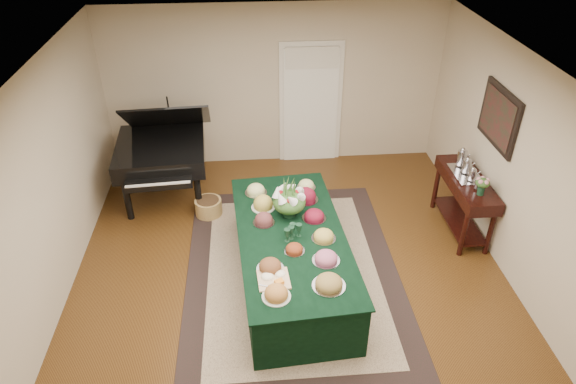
{
  "coord_description": "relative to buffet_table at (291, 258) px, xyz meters",
  "views": [
    {
      "loc": [
        -0.43,
        -4.97,
        4.52
      ],
      "look_at": [
        0.0,
        0.3,
        1.05
      ],
      "focal_mm": 32.0,
      "sensor_mm": 36.0,
      "label": 1
    }
  ],
  "objects": [
    {
      "name": "grand_piano",
      "position": [
        -1.78,
        2.1,
        0.44
      ],
      "size": [
        1.49,
        1.67,
        1.64
      ],
      "color": "black",
      "rests_on": "ground"
    },
    {
      "name": "floral_centerpiece",
      "position": [
        0.01,
        0.39,
        0.62
      ],
      "size": [
        0.43,
        0.43,
        0.43
      ],
      "color": "#153522",
      "rests_on": "buffet_table"
    },
    {
      "name": "area_rug",
      "position": [
        0.03,
        0.14,
        -0.36
      ],
      "size": [
        2.72,
        3.8,
        0.01
      ],
      "color": "black",
      "rests_on": "ground"
    },
    {
      "name": "tea_service",
      "position": [
        2.49,
        0.95,
        0.6
      ],
      "size": [
        0.34,
        0.74,
        0.3
      ],
      "color": "#B9B8C2",
      "rests_on": "mahogany_sideboard"
    },
    {
      "name": "wall_painting",
      "position": [
        2.71,
        0.88,
        1.38
      ],
      "size": [
        0.05,
        0.95,
        0.75
      ],
      "color": "black",
      "rests_on": "ground"
    },
    {
      "name": "mahogany_sideboard",
      "position": [
        2.49,
        0.88,
        0.29
      ],
      "size": [
        0.45,
        1.34,
        0.86
      ],
      "color": "black",
      "rests_on": "ground"
    },
    {
      "name": "food_platters",
      "position": [
        0.03,
        0.03,
        0.42
      ],
      "size": [
        1.06,
        2.31,
        0.14
      ],
      "color": "silver",
      "rests_on": "buffet_table"
    },
    {
      "name": "wicker_basket",
      "position": [
        -1.11,
        1.53,
        -0.25
      ],
      "size": [
        0.4,
        0.4,
        0.25
      ],
      "primitive_type": "cylinder",
      "color": "#9F7A40",
      "rests_on": "ground"
    },
    {
      "name": "buffet_table",
      "position": [
        0.0,
        0.0,
        0.0
      ],
      "size": [
        1.46,
        2.78,
        0.73
      ],
      "color": "black",
      "rests_on": "ground"
    },
    {
      "name": "pink_bouquet",
      "position": [
        2.49,
        0.48,
        0.65
      ],
      "size": [
        0.2,
        0.2,
        0.25
      ],
      "color": "#153522",
      "rests_on": "mahogany_sideboard"
    },
    {
      "name": "ground",
      "position": [
        -0.0,
        0.14,
        -0.37
      ],
      "size": [
        6.0,
        6.0,
        0.0
      ],
      "primitive_type": "plane",
      "color": "#321C0B",
      "rests_on": "ground"
    },
    {
      "name": "green_goblets",
      "position": [
        0.01,
        -0.07,
        0.45
      ],
      "size": [
        0.22,
        0.18,
        0.18
      ],
      "color": "#153522",
      "rests_on": "buffet_table"
    },
    {
      "name": "kitchen_doorway",
      "position": [
        0.6,
        3.11,
        0.65
      ],
      "size": [
        1.05,
        0.07,
        2.1
      ],
      "color": "silver",
      "rests_on": "ground"
    },
    {
      "name": "cutting_board",
      "position": [
        -0.26,
        -0.76,
        0.4
      ],
      "size": [
        0.36,
        0.36,
        0.1
      ],
      "color": "tan",
      "rests_on": "buffet_table"
    }
  ]
}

